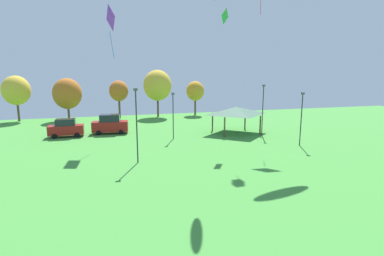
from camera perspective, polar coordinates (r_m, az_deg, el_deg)
name	(u,v)px	position (r m, az deg, el deg)	size (l,w,h in m)	color
kite_flying_2	(225,16)	(36.72, 6.29, 20.43)	(1.36, 1.25, 1.78)	green
kite_flying_4	(111,19)	(38.19, -15.23, 19.39)	(0.92, 2.94, 6.14)	purple
parked_car_leftmost	(66,128)	(41.91, -22.88, -0.01)	(4.31, 1.95, 2.35)	maroon
parked_car_second_from_left	(110,124)	(42.25, -15.33, 0.69)	(4.88, 2.40, 2.63)	maroon
park_pavilion	(236,111)	(41.45, 8.36, 3.29)	(6.61, 5.87, 3.60)	brown
light_post_0	(263,107)	(40.45, 13.34, 3.89)	(0.36, 0.20, 6.68)	#2D2D33
light_post_1	(173,113)	(37.17, -3.62, 2.89)	(0.36, 0.20, 5.80)	#2D2D33
light_post_2	(301,116)	(35.77, 20.12, 2.19)	(0.36, 0.20, 6.06)	#2D2D33
light_post_3	(137,122)	(27.45, -10.52, 1.16)	(0.36, 0.20, 6.86)	#2D2D33
treeline_tree_0	(16,91)	(58.73, -30.49, 6.17)	(4.49, 4.49, 7.72)	brown
treeline_tree_1	(67,94)	(55.98, -22.66, 6.05)	(4.80, 4.80, 7.28)	brown
treeline_tree_2	(119,91)	(55.79, -13.78, 6.84)	(3.37, 3.37, 6.81)	brown
treeline_tree_3	(157,85)	(56.31, -6.59, 8.05)	(5.15, 5.15, 8.70)	brown
treeline_tree_4	(195,91)	(58.68, 0.61, 7.03)	(3.45, 3.45, 6.57)	brown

